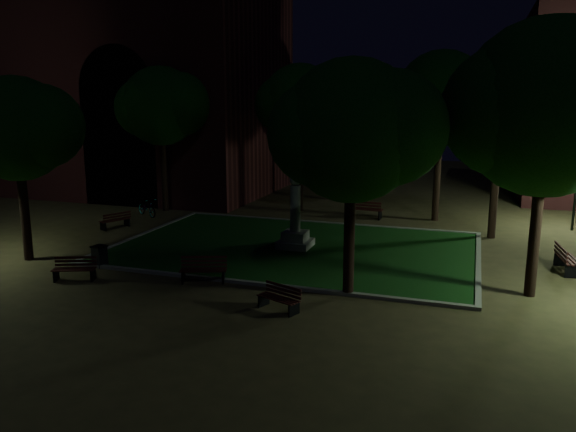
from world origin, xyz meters
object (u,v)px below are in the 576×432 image
bench_near_left (204,270)px  bench_far_side (366,210)px  monument (295,227)px  bench_near_right (280,299)px  bicycle (147,207)px  bench_right_side (566,260)px  bench_left_side (116,221)px  trash_bin (100,256)px  bench_west_near (75,269)px

bench_near_left → bench_far_side: size_ratio=0.95×
bench_near_left → bench_far_side: bench_far_side is taller
monument → bench_near_right: bearing=-76.1°
bicycle → bench_right_side: bearing=-70.6°
bench_near_right → bench_left_side: bearing=167.3°
bench_near_left → trash_bin: size_ratio=2.07×
bench_west_near → bench_far_side: 15.91m
monument → bench_left_side: bearing=175.3°
bench_near_left → bench_left_side: (-8.01, 6.11, -0.03)m
bench_near_right → bench_right_side: bearing=60.1°
bench_west_near → bench_left_side: bearing=93.9°
bench_right_side → bicycle: 20.99m
monument → bench_near_left: (-1.74, -5.31, -0.53)m
bench_left_side → bicycle: 3.12m
monument → bench_near_left: size_ratio=1.85×
bench_west_near → bench_left_side: bench_left_side is taller
bench_near_left → bench_near_right: (3.49, -1.74, -0.06)m
monument → bench_west_near: bearing=-133.4°
trash_bin → bicycle: size_ratio=0.44×
bench_near_left → bench_west_near: size_ratio=1.10×
monument → bench_near_right: monument is taller
bench_right_side → bicycle: bearing=72.7°
bench_right_side → monument: bearing=83.7°
bench_left_side → bench_right_side: bearing=113.0°
bicycle → bench_near_right: bearing=-103.3°
bench_far_side → monument: bearing=80.5°
bench_far_side → bicycle: (-11.65, -3.23, 0.03)m
bench_near_right → bench_near_left: bearing=175.2°
bench_west_near → bench_far_side: bench_far_side is taller
trash_bin → bicycle: 9.53m
bench_west_near → bench_right_side: bench_right_side is taller
monument → bench_left_side: monument is taller
bench_near_right → bench_west_near: (-8.00, 0.44, 0.02)m
bicycle → bench_left_side: bearing=-147.2°
bench_left_side → bench_far_side: 13.13m
bicycle → bench_west_near: bearing=-130.9°
monument → bench_near_left: 5.61m
trash_bin → bicycle: (-3.49, 8.87, 0.07)m
bench_west_near → trash_bin: 1.66m
bench_near_left → bicycle: (-8.17, 9.23, 0.07)m
bench_far_side → bicycle: size_ratio=0.97×
bench_left_side → bench_right_side: (20.48, -0.72, 0.07)m
bench_near_left → bench_far_side: 12.94m
monument → bicycle: monument is taller
trash_bin → bench_west_near: bearing=-84.3°
monument → bench_right_side: monument is taller
bench_west_near → bench_right_side: (16.98, 6.69, 0.08)m
bench_west_near → bench_left_side: (-3.50, 7.41, 0.00)m
bench_near_right → bench_far_side: bearing=111.7°
trash_bin → bench_near_left: bearing=-4.4°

